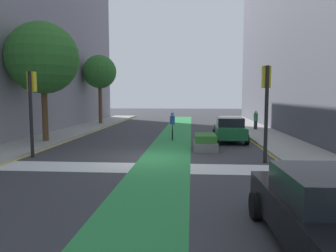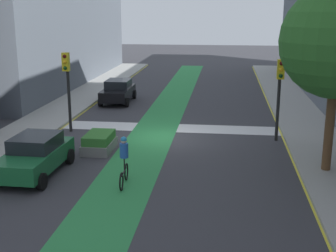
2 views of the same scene
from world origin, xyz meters
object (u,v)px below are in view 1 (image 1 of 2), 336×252
at_px(car_black_right_near, 323,210).
at_px(street_tree_near, 43,58).
at_px(median_planter, 205,142).
at_px(traffic_signal_near_left, 32,97).
at_px(cyclist_in_lane, 172,125).
at_px(traffic_signal_near_right, 266,95).
at_px(street_tree_far, 100,72).
at_px(car_green_right_far, 230,129).
at_px(pedestrian_sidewalk_right_a, 256,120).

bearing_deg(car_black_right_near, street_tree_near, 131.89).
distance_m(car_black_right_near, median_planter, 11.35).
xyz_separation_m(traffic_signal_near_left, street_tree_near, (-1.51, 4.40, 2.37)).
height_order(car_black_right_near, median_planter, car_black_right_near).
xyz_separation_m(cyclist_in_lane, street_tree_near, (-7.83, -2.22, 4.27)).
bearing_deg(car_black_right_near, traffic_signal_near_right, 84.56).
relative_size(street_tree_near, street_tree_far, 1.05).
bearing_deg(street_tree_near, cyclist_in_lane, 15.86).
bearing_deg(median_planter, street_tree_far, 125.14).
relative_size(car_black_right_near, street_tree_far, 0.61).
bearing_deg(traffic_signal_near_right, street_tree_far, 125.75).
relative_size(traffic_signal_near_right, car_black_right_near, 1.00).
bearing_deg(street_tree_near, traffic_signal_near_left, -71.07).
distance_m(car_green_right_far, pedestrian_sidewalk_right_a, 7.07).
height_order(traffic_signal_near_right, traffic_signal_near_left, traffic_signal_near_right).
bearing_deg(cyclist_in_lane, traffic_signal_near_left, -133.63).
bearing_deg(car_green_right_far, car_black_right_near, -89.98).
distance_m(pedestrian_sidewalk_right_a, street_tree_far, 16.10).
bearing_deg(street_tree_far, car_black_right_near, -65.20).
distance_m(traffic_signal_near_left, car_black_right_near, 13.36).
height_order(street_tree_near, street_tree_far, street_tree_near).
distance_m(traffic_signal_near_right, cyclist_in_lane, 8.62).
bearing_deg(car_green_right_far, street_tree_near, -172.18).
height_order(traffic_signal_near_left, car_black_right_near, traffic_signal_near_left).
xyz_separation_m(traffic_signal_near_right, street_tree_far, (-12.59, 17.49, 2.39)).
xyz_separation_m(traffic_signal_near_right, median_planter, (-2.48, 3.12, -2.57)).
distance_m(traffic_signal_near_left, car_green_right_far, 11.91).
height_order(cyclist_in_lane, median_planter, cyclist_in_lane).
distance_m(car_black_right_near, street_tree_far, 28.55).
bearing_deg(street_tree_far, cyclist_in_lane, -52.33).
xyz_separation_m(traffic_signal_near_right, car_black_right_near, (-0.77, -8.10, -2.17)).
height_order(pedestrian_sidewalk_right_a, median_planter, pedestrian_sidewalk_right_a).
bearing_deg(street_tree_near, car_green_right_far, 7.82).
xyz_separation_m(traffic_signal_near_left, street_tree_far, (-1.74, 17.07, 2.49)).
xyz_separation_m(car_black_right_near, car_green_right_far, (-0.00, 14.51, 0.00)).
height_order(car_green_right_far, cyclist_in_lane, cyclist_in_lane).
bearing_deg(car_black_right_near, pedestrian_sidewalk_right_a, 82.00).
relative_size(traffic_signal_near_left, car_green_right_far, 0.96).
distance_m(cyclist_in_lane, street_tree_far, 13.90).
xyz_separation_m(traffic_signal_near_right, cyclist_in_lane, (-4.53, 7.05, -2.00)).
bearing_deg(street_tree_far, pedestrian_sidewalk_right_a, -17.49).
bearing_deg(cyclist_in_lane, traffic_signal_near_right, -57.26).
xyz_separation_m(cyclist_in_lane, pedestrian_sidewalk_right_a, (6.70, 5.79, -0.03)).
bearing_deg(traffic_signal_near_right, street_tree_near, 158.67).
distance_m(car_black_right_near, pedestrian_sidewalk_right_a, 21.14).
xyz_separation_m(car_black_right_near, cyclist_in_lane, (-3.76, 15.15, 0.17)).
xyz_separation_m(car_black_right_near, median_planter, (-1.71, 11.21, -0.40)).
distance_m(pedestrian_sidewalk_right_a, street_tree_near, 17.14).
distance_m(car_green_right_far, cyclist_in_lane, 3.81).
height_order(car_green_right_far, street_tree_near, street_tree_near).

